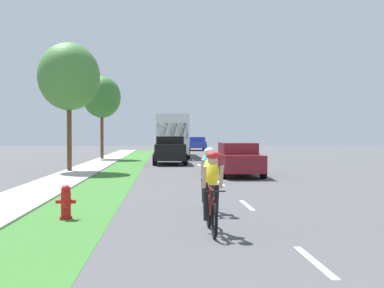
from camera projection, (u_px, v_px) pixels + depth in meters
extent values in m
plane|color=#4C4C4F|center=(210.00, 174.00, 22.51)|extent=(120.00, 120.00, 0.00)
cube|color=#38722D|center=(117.00, 174.00, 22.24)|extent=(2.08, 70.00, 0.01)
cube|color=#B2ADA3|center=(74.00, 175.00, 22.12)|extent=(1.95, 70.00, 0.10)
cube|color=white|center=(314.00, 261.00, 6.95)|extent=(0.12, 1.80, 0.01)
cube|color=white|center=(247.00, 205.00, 12.54)|extent=(0.12, 1.80, 0.01)
cube|color=white|center=(221.00, 183.00, 18.12)|extent=(0.12, 1.80, 0.01)
cube|color=white|center=(207.00, 172.00, 23.71)|extent=(0.12, 1.80, 0.01)
cube|color=white|center=(199.00, 165.00, 29.30)|extent=(0.12, 1.80, 0.01)
cube|color=white|center=(193.00, 160.00, 34.89)|extent=(0.12, 1.80, 0.01)
cube|color=white|center=(189.00, 157.00, 40.48)|extent=(0.12, 1.80, 0.01)
cube|color=white|center=(186.00, 154.00, 46.06)|extent=(0.12, 1.80, 0.01)
cube|color=white|center=(183.00, 152.00, 51.65)|extent=(0.12, 1.80, 0.01)
cylinder|color=red|center=(66.00, 218.00, 10.48)|extent=(0.28, 0.27, 0.06)
cylinder|color=red|center=(66.00, 204.00, 10.47)|extent=(0.22, 0.22, 0.55)
sphere|color=red|center=(66.00, 190.00, 10.47)|extent=(0.21, 0.21, 0.21)
cylinder|color=red|center=(59.00, 202.00, 10.46)|extent=(0.12, 0.09, 0.09)
cylinder|color=red|center=(73.00, 201.00, 10.48)|extent=(0.12, 0.09, 0.09)
cylinder|color=red|center=(64.00, 206.00, 10.30)|extent=(0.11, 0.14, 0.11)
torus|color=black|center=(209.00, 211.00, 9.50)|extent=(0.06, 0.68, 0.68)
torus|color=black|center=(214.00, 220.00, 8.46)|extent=(0.06, 0.68, 0.68)
cylinder|color=red|center=(212.00, 207.00, 8.88)|extent=(0.04, 0.59, 0.43)
cylinder|color=red|center=(210.00, 199.00, 9.16)|extent=(0.04, 0.04, 0.55)
cylinder|color=red|center=(212.00, 189.00, 8.92)|extent=(0.03, 0.55, 0.03)
cylinder|color=black|center=(214.00, 191.00, 8.47)|extent=(0.42, 0.02, 0.02)
ellipsoid|color=yellow|center=(211.00, 171.00, 8.99)|extent=(0.30, 0.54, 0.63)
sphere|color=tan|center=(213.00, 160.00, 8.70)|extent=(0.20, 0.20, 0.20)
ellipsoid|color=red|center=(213.00, 155.00, 8.70)|extent=(0.24, 0.28, 0.16)
cylinder|color=tan|center=(204.00, 177.00, 8.70)|extent=(0.07, 0.26, 0.45)
cylinder|color=tan|center=(221.00, 177.00, 8.72)|extent=(0.07, 0.26, 0.45)
cylinder|color=black|center=(206.00, 205.00, 9.07)|extent=(0.10, 0.30, 0.60)
cylinder|color=black|center=(216.00, 200.00, 9.03)|extent=(0.10, 0.25, 0.61)
torus|color=black|center=(206.00, 195.00, 11.97)|extent=(0.06, 0.68, 0.68)
torus|color=black|center=(210.00, 201.00, 10.93)|extent=(0.06, 0.68, 0.68)
cylinder|color=black|center=(208.00, 191.00, 11.35)|extent=(0.04, 0.59, 0.43)
cylinder|color=black|center=(207.00, 186.00, 11.62)|extent=(0.04, 0.04, 0.55)
cylinder|color=black|center=(208.00, 177.00, 11.39)|extent=(0.03, 0.55, 0.03)
cylinder|color=black|center=(210.00, 179.00, 10.94)|extent=(0.42, 0.02, 0.02)
ellipsoid|color=#26A5CC|center=(208.00, 164.00, 11.45)|extent=(0.30, 0.54, 0.63)
sphere|color=tan|center=(209.00, 154.00, 11.17)|extent=(0.20, 0.20, 0.20)
ellipsoid|color=white|center=(209.00, 151.00, 11.17)|extent=(0.24, 0.28, 0.16)
cylinder|color=tan|center=(202.00, 168.00, 11.17)|extent=(0.07, 0.26, 0.45)
cylinder|color=tan|center=(216.00, 168.00, 11.19)|extent=(0.07, 0.26, 0.45)
cylinder|color=black|center=(204.00, 190.00, 11.54)|extent=(0.10, 0.30, 0.60)
cylinder|color=black|center=(212.00, 186.00, 11.50)|extent=(0.10, 0.25, 0.61)
cube|color=maroon|center=(238.00, 162.00, 21.46)|extent=(1.76, 4.30, 0.76)
cube|color=maroon|center=(238.00, 148.00, 21.60)|extent=(1.55, 2.24, 0.52)
cube|color=#1E2833|center=(241.00, 150.00, 20.64)|extent=(1.44, 0.08, 0.44)
cylinder|color=black|center=(223.00, 171.00, 20.08)|extent=(0.22, 0.64, 0.64)
cylinder|color=black|center=(263.00, 171.00, 20.19)|extent=(0.22, 0.64, 0.64)
cylinder|color=black|center=(216.00, 167.00, 22.75)|extent=(0.22, 0.64, 0.64)
cylinder|color=black|center=(252.00, 167.00, 22.85)|extent=(0.22, 0.64, 0.64)
cube|color=black|center=(170.00, 152.00, 30.20)|extent=(1.90, 4.70, 1.00)
cube|color=black|center=(170.00, 140.00, 30.39)|extent=(1.71, 2.91, 0.52)
cube|color=#1E2833|center=(170.00, 143.00, 29.14)|extent=(1.56, 0.08, 0.44)
cylinder|color=black|center=(155.00, 160.00, 28.75)|extent=(0.25, 0.72, 0.72)
cylinder|color=black|center=(185.00, 160.00, 28.87)|extent=(0.25, 0.72, 0.72)
cylinder|color=black|center=(155.00, 158.00, 31.56)|extent=(0.25, 0.72, 0.72)
cylinder|color=black|center=(183.00, 157.00, 31.68)|extent=(0.25, 0.72, 0.72)
cube|color=silver|center=(171.00, 134.00, 40.64)|extent=(2.50, 11.60, 3.10)
cube|color=#1E2833|center=(171.00, 130.00, 40.63)|extent=(2.52, 10.67, 0.64)
cube|color=#1E2833|center=(173.00, 131.00, 34.88)|extent=(2.25, 0.06, 1.20)
cylinder|color=black|center=(156.00, 153.00, 36.83)|extent=(0.28, 0.96, 0.96)
cylinder|color=black|center=(188.00, 153.00, 36.99)|extent=(0.28, 0.96, 0.96)
cylinder|color=black|center=(157.00, 150.00, 43.78)|extent=(0.28, 0.96, 0.96)
cylinder|color=black|center=(184.00, 150.00, 43.93)|extent=(0.28, 0.96, 0.96)
cube|color=#23389E|center=(197.00, 145.00, 56.93)|extent=(1.96, 5.10, 0.76)
cube|color=#23389E|center=(197.00, 140.00, 56.16)|extent=(1.80, 1.78, 0.64)
cube|color=#1E2833|center=(197.00, 140.00, 55.45)|extent=(1.67, 0.08, 0.52)
cube|color=#23389E|center=(189.00, 142.00, 57.89)|extent=(0.08, 2.81, 0.40)
cube|color=#23389E|center=(203.00, 142.00, 58.00)|extent=(0.08, 2.81, 0.40)
cube|color=#23389E|center=(195.00, 142.00, 59.43)|extent=(1.80, 0.08, 0.40)
cylinder|color=black|center=(189.00, 148.00, 55.35)|extent=(0.26, 0.76, 0.76)
cylinder|color=black|center=(206.00, 148.00, 55.47)|extent=(0.26, 0.76, 0.76)
cylinder|color=black|center=(188.00, 147.00, 58.41)|extent=(0.26, 0.76, 0.76)
cylinder|color=black|center=(204.00, 147.00, 58.53)|extent=(0.26, 0.76, 0.76)
cylinder|color=brown|center=(69.00, 136.00, 24.01)|extent=(0.24, 0.24, 3.62)
ellipsoid|color=#478438|center=(69.00, 77.00, 23.95)|extent=(3.14, 3.14, 3.46)
cylinder|color=brown|center=(102.00, 136.00, 36.17)|extent=(0.24, 0.24, 3.65)
ellipsoid|color=#38722D|center=(102.00, 97.00, 36.12)|extent=(2.91, 2.91, 3.21)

